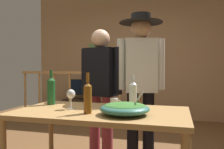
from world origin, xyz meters
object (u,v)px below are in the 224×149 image
object	(u,v)px
flat_screen_tv	(83,88)
mug_white	(114,103)
wine_bottle_amber	(88,97)
stair_railing	(96,93)
tv_console	(84,108)
salad_bowl	(125,108)
framed_picture	(98,51)
person_standing_left	(101,85)
wine_bottle_green	(51,90)
wine_glass	(71,95)
wine_bottle_clear	(133,93)
person_standing_right	(141,75)
serving_table	(101,118)

from	to	relation	value
flat_screen_tv	mug_white	bearing A→B (deg)	-62.15
wine_bottle_amber	stair_railing	bearing A→B (deg)	108.17
tv_console	salad_bowl	bearing A→B (deg)	-62.40
framed_picture	tv_console	xyz separation A→B (m)	(-0.24, -0.29, -1.30)
framed_picture	person_standing_left	size ratio (longest dim) A/B	0.29
wine_bottle_amber	tv_console	bearing A→B (deg)	112.92
wine_bottle_green	framed_picture	bearing A→B (deg)	100.31
wine_glass	wine_bottle_amber	size ratio (longest dim) A/B	0.54
wine_bottle_clear	person_standing_right	distance (m)	0.44
tv_console	wine_bottle_clear	world-z (taller)	wine_bottle_clear
serving_table	person_standing_right	size ratio (longest dim) A/B	0.86
wine_bottle_green	mug_white	size ratio (longest dim) A/B	3.21
framed_picture	serving_table	world-z (taller)	framed_picture
mug_white	wine_bottle_clear	bearing A→B (deg)	34.90
serving_table	wine_bottle_clear	bearing A→B (deg)	53.74
wine_bottle_amber	serving_table	bearing A→B (deg)	69.32
stair_railing	mug_white	distance (m)	2.29
wine_bottle_clear	tv_console	bearing A→B (deg)	121.06
tv_console	mug_white	xyz separation A→B (m)	(1.46, -2.80, 0.59)
salad_bowl	wine_bottle_green	xyz separation A→B (m)	(-0.82, 0.31, 0.09)
tv_console	person_standing_left	size ratio (longest dim) A/B	0.57
salad_bowl	wine_bottle_green	bearing A→B (deg)	159.58
wine_bottle_green	tv_console	bearing A→B (deg)	106.00
wine_bottle_green	flat_screen_tv	bearing A→B (deg)	106.18
stair_railing	framed_picture	bearing A→B (deg)	106.10
serving_table	mug_white	bearing A→B (deg)	70.96
flat_screen_tv	mug_white	distance (m)	3.13
wine_bottle_green	person_standing_left	world-z (taller)	person_standing_left
serving_table	wine_bottle_green	size ratio (longest dim) A/B	4.28
wine_glass	person_standing_right	xyz separation A→B (m)	(0.51, 0.73, 0.16)
stair_railing	wine_bottle_clear	size ratio (longest dim) A/B	7.85
wine_bottle_clear	person_standing_right	world-z (taller)	person_standing_right
tv_console	salad_bowl	world-z (taller)	salad_bowl
framed_picture	tv_console	size ratio (longest dim) A/B	0.51
stair_railing	flat_screen_tv	xyz separation A→B (m)	(-0.53, 0.68, 0.03)
serving_table	framed_picture	bearing A→B (deg)	109.31
wine_bottle_clear	person_standing_left	size ratio (longest dim) A/B	0.20
person_standing_left	wine_bottle_amber	bearing A→B (deg)	117.07
flat_screen_tv	wine_bottle_clear	distance (m)	3.12
tv_console	wine_bottle_green	xyz separation A→B (m)	(0.81, -2.81, 0.69)
serving_table	wine_bottle_amber	bearing A→B (deg)	-110.68
flat_screen_tv	salad_bowl	world-z (taller)	salad_bowl
person_standing_left	person_standing_right	size ratio (longest dim) A/B	0.91
stair_railing	person_standing_left	distance (m)	1.71
flat_screen_tv	person_standing_right	size ratio (longest dim) A/B	0.36
wine_glass	person_standing_left	bearing A→B (deg)	86.86
serving_table	wine_bottle_green	xyz separation A→B (m)	(-0.59, 0.18, 0.21)
tv_console	wine_bottle_green	world-z (taller)	wine_bottle_green
framed_picture	person_standing_right	world-z (taller)	person_standing_right
wine_bottle_amber	wine_bottle_clear	distance (m)	0.55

